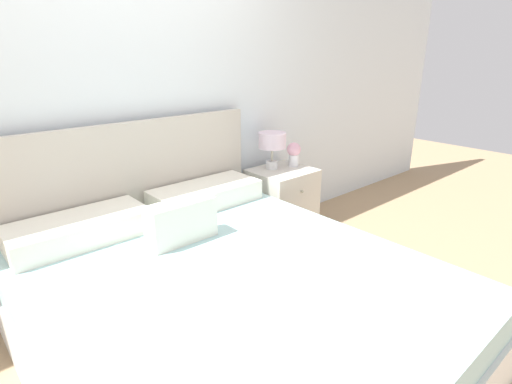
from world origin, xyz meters
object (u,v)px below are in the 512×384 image
(bed, at_px, (221,301))
(flower_vase, at_px, (294,153))
(table_lamp, at_px, (272,142))
(nightstand, at_px, (282,203))

(bed, bearing_deg, flower_vase, 29.69)
(table_lamp, bearing_deg, nightstand, -60.13)
(bed, relative_size, table_lamp, 7.07)
(table_lamp, bearing_deg, flower_vase, -17.06)
(bed, xyz_separation_m, nightstand, (1.23, 0.77, 0.02))
(table_lamp, distance_m, flower_vase, 0.24)
(bed, distance_m, table_lamp, 1.56)
(nightstand, height_order, table_lamp, table_lamp)
(nightstand, bearing_deg, flower_vase, 6.93)
(bed, height_order, nightstand, bed)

